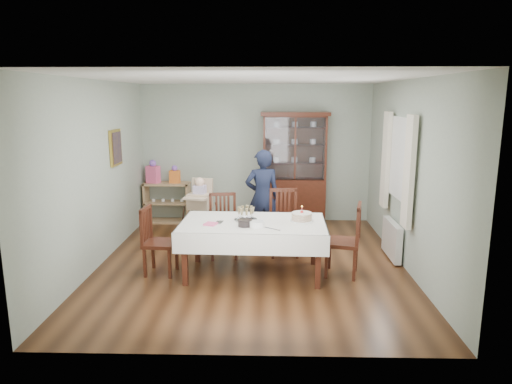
{
  "coord_description": "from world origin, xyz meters",
  "views": [
    {
      "loc": [
        0.24,
        -6.49,
        2.45
      ],
      "look_at": [
        0.06,
        0.2,
        1.05
      ],
      "focal_mm": 32.0,
      "sensor_mm": 36.0,
      "label": 1
    }
  ],
  "objects_px": {
    "chair_far_left": "(224,238)",
    "gift_bag_orange": "(175,175)",
    "dining_table": "(253,248)",
    "birthday_cake": "(302,217)",
    "high_chair": "(200,217)",
    "champagne_tray": "(246,216)",
    "chair_far_right": "(284,236)",
    "chair_end_right": "(343,254)",
    "woman": "(262,197)",
    "china_cabinet": "(294,167)",
    "gift_bag_pink": "(153,173)",
    "sideboard": "(168,202)",
    "chair_end_left": "(160,254)"
  },
  "relations": [
    {
      "from": "chair_far_right",
      "to": "chair_end_right",
      "type": "distance_m",
      "value": 1.16
    },
    {
      "from": "woman",
      "to": "gift_bag_pink",
      "type": "relative_size",
      "value": 3.52
    },
    {
      "from": "chair_far_right",
      "to": "woman",
      "type": "distance_m",
      "value": 0.84
    },
    {
      "from": "chair_far_right",
      "to": "champagne_tray",
      "type": "height_order",
      "value": "chair_far_right"
    },
    {
      "from": "dining_table",
      "to": "birthday_cake",
      "type": "height_order",
      "value": "birthday_cake"
    },
    {
      "from": "chair_far_left",
      "to": "woman",
      "type": "bearing_deg",
      "value": 41.03
    },
    {
      "from": "birthday_cake",
      "to": "gift_bag_orange",
      "type": "distance_m",
      "value": 3.49
    },
    {
      "from": "high_chair",
      "to": "champagne_tray",
      "type": "bearing_deg",
      "value": -46.24
    },
    {
      "from": "chair_end_left",
      "to": "chair_end_right",
      "type": "height_order",
      "value": "chair_end_right"
    },
    {
      "from": "chair_end_right",
      "to": "gift_bag_orange",
      "type": "relative_size",
      "value": 2.94
    },
    {
      "from": "gift_bag_pink",
      "to": "chair_far_right",
      "type": "bearing_deg",
      "value": -36.14
    },
    {
      "from": "chair_far_left",
      "to": "gift_bag_orange",
      "type": "distance_m",
      "value": 2.35
    },
    {
      "from": "champagne_tray",
      "to": "gift_bag_pink",
      "type": "height_order",
      "value": "gift_bag_pink"
    },
    {
      "from": "chair_end_right",
      "to": "birthday_cake",
      "type": "xyz_separation_m",
      "value": [
        -0.58,
        0.05,
        0.51
      ]
    },
    {
      "from": "china_cabinet",
      "to": "gift_bag_pink",
      "type": "xyz_separation_m",
      "value": [
        -2.76,
        0.0,
        -0.12
      ]
    },
    {
      "from": "sideboard",
      "to": "gift_bag_orange",
      "type": "distance_m",
      "value": 0.58
    },
    {
      "from": "birthday_cake",
      "to": "gift_bag_orange",
      "type": "height_order",
      "value": "gift_bag_orange"
    },
    {
      "from": "birthday_cake",
      "to": "gift_bag_pink",
      "type": "height_order",
      "value": "gift_bag_pink"
    },
    {
      "from": "chair_end_right",
      "to": "champagne_tray",
      "type": "distance_m",
      "value": 1.46
    },
    {
      "from": "chair_far_left",
      "to": "woman",
      "type": "xyz_separation_m",
      "value": [
        0.6,
        0.7,
        0.51
      ]
    },
    {
      "from": "woman",
      "to": "high_chair",
      "type": "distance_m",
      "value": 1.12
    },
    {
      "from": "chair_far_left",
      "to": "gift_bag_orange",
      "type": "xyz_separation_m",
      "value": [
        -1.14,
        1.95,
        0.66
      ]
    },
    {
      "from": "china_cabinet",
      "to": "woman",
      "type": "height_order",
      "value": "china_cabinet"
    },
    {
      "from": "chair_end_right",
      "to": "woman",
      "type": "relative_size",
      "value": 0.64
    },
    {
      "from": "chair_end_left",
      "to": "chair_end_right",
      "type": "bearing_deg",
      "value": -85.13
    },
    {
      "from": "birthday_cake",
      "to": "chair_far_right",
      "type": "bearing_deg",
      "value": 105.23
    },
    {
      "from": "woman",
      "to": "champagne_tray",
      "type": "bearing_deg",
      "value": 70.56
    },
    {
      "from": "china_cabinet",
      "to": "gift_bag_pink",
      "type": "height_order",
      "value": "china_cabinet"
    },
    {
      "from": "dining_table",
      "to": "woman",
      "type": "height_order",
      "value": "woman"
    },
    {
      "from": "chair_far_left",
      "to": "chair_far_right",
      "type": "distance_m",
      "value": 0.95
    },
    {
      "from": "china_cabinet",
      "to": "sideboard",
      "type": "height_order",
      "value": "china_cabinet"
    },
    {
      "from": "chair_end_right",
      "to": "gift_bag_orange",
      "type": "xyz_separation_m",
      "value": [
        -2.88,
        2.67,
        0.65
      ]
    },
    {
      "from": "chair_end_right",
      "to": "sideboard",
      "type": "bearing_deg",
      "value": -117.37
    },
    {
      "from": "china_cabinet",
      "to": "chair_far_right",
      "type": "distance_m",
      "value": 2.02
    },
    {
      "from": "chair_far_left",
      "to": "chair_end_right",
      "type": "bearing_deg",
      "value": -30.85
    },
    {
      "from": "birthday_cake",
      "to": "gift_bag_pink",
      "type": "distance_m",
      "value": 3.78
    },
    {
      "from": "chair_end_left",
      "to": "champagne_tray",
      "type": "relative_size",
      "value": 2.95
    },
    {
      "from": "chair_end_right",
      "to": "birthday_cake",
      "type": "bearing_deg",
      "value": -81.14
    },
    {
      "from": "dining_table",
      "to": "champagne_tray",
      "type": "height_order",
      "value": "champagne_tray"
    },
    {
      "from": "chair_far_right",
      "to": "chair_end_left",
      "type": "relative_size",
      "value": 1.07
    },
    {
      "from": "chair_far_left",
      "to": "gift_bag_pink",
      "type": "bearing_deg",
      "value": 120.31
    },
    {
      "from": "dining_table",
      "to": "gift_bag_pink",
      "type": "height_order",
      "value": "gift_bag_pink"
    },
    {
      "from": "dining_table",
      "to": "birthday_cake",
      "type": "bearing_deg",
      "value": 5.16
    },
    {
      "from": "sideboard",
      "to": "woman",
      "type": "height_order",
      "value": "woman"
    },
    {
      "from": "chair_end_left",
      "to": "gift_bag_pink",
      "type": "distance_m",
      "value": 2.87
    },
    {
      "from": "china_cabinet",
      "to": "chair_far_right",
      "type": "relative_size",
      "value": 2.12
    },
    {
      "from": "chair_end_left",
      "to": "sideboard",
      "type": "bearing_deg",
      "value": 14.64
    },
    {
      "from": "high_chair",
      "to": "chair_far_right",
      "type": "bearing_deg",
      "value": -11.29
    },
    {
      "from": "sideboard",
      "to": "gift_bag_orange",
      "type": "xyz_separation_m",
      "value": [
        0.17,
        -0.02,
        0.55
      ]
    },
    {
      "from": "woman",
      "to": "gift_bag_orange",
      "type": "xyz_separation_m",
      "value": [
        -1.73,
        1.25,
        0.15
      ]
    }
  ]
}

